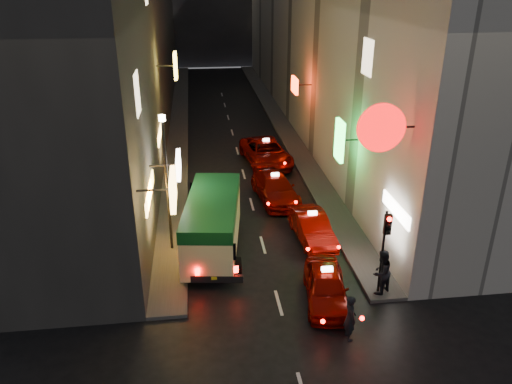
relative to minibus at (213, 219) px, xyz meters
name	(u,v)px	position (x,y,z in m)	size (l,w,h in m)	color
building_left	(122,11)	(-5.70, 21.31, 7.32)	(7.38, 52.00, 18.00)	#363331
building_right	(327,9)	(10.30, 21.31, 7.32)	(8.13, 52.00, 18.00)	#BDB7AD
sidewalk_left	(179,123)	(-1.95, 21.32, -1.60)	(1.50, 52.00, 0.15)	#4B4945
sidewalk_right	(279,120)	(6.55, 21.32, -1.60)	(1.50, 52.00, 0.15)	#4B4945
minibus	(213,219)	(0.00, 0.00, 0.00)	(2.97, 6.42, 2.65)	#F2E197
taxi_near	(326,284)	(4.13, -4.25, -0.89)	(2.68, 5.14, 1.73)	#780600
taxi_second	(312,225)	(4.67, 0.55, -0.91)	(2.33, 4.96, 1.71)	#780600
taxi_third	(275,186)	(3.67, 5.35, -0.86)	(2.70, 5.34, 1.80)	#780600
taxi_far	(266,150)	(3.99, 11.08, -0.77)	(3.11, 5.95, 1.98)	#780600
pedestrian_crossing	(350,315)	(4.39, -6.47, -0.69)	(0.65, 0.42, 1.96)	black
pedestrian_sidewalk	(382,269)	(6.31, -4.18, -0.47)	(0.79, 0.50, 2.11)	black
traffic_light	(386,236)	(6.30, -4.21, 1.01)	(0.26, 0.43, 3.50)	black
lamp_post	(166,175)	(-1.90, 0.32, 2.05)	(0.28, 0.28, 6.22)	black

